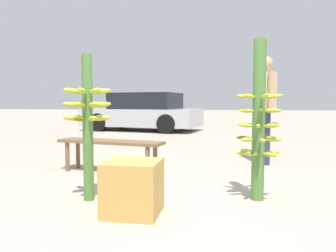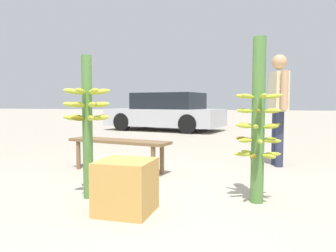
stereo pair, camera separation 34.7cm
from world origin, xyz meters
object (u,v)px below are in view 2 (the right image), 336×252
at_px(banana_stalk_center, 258,122).
at_px(market_bench, 119,145).
at_px(banana_stalk_left, 87,118).
at_px(produce_crate, 126,186).
at_px(parked_car, 166,112).
at_px(vendor_person, 278,100).

distance_m(banana_stalk_center, market_bench, 2.15).
bearing_deg(banana_stalk_center, banana_stalk_left, -169.52).
bearing_deg(banana_stalk_left, produce_crate, -29.69).
bearing_deg(market_bench, banana_stalk_left, -68.71).
bearing_deg(parked_car, market_bench, -159.15).
height_order(market_bench, produce_crate, produce_crate).
xyz_separation_m(banana_stalk_center, vendor_person, (0.28, 2.01, 0.23)).
height_order(vendor_person, market_bench, vendor_person).
relative_size(vendor_person, parked_car, 0.40).
xyz_separation_m(market_bench, parked_car, (-1.24, 6.75, 0.25)).
xyz_separation_m(banana_stalk_left, vendor_person, (1.93, 2.32, 0.20)).
relative_size(vendor_person, produce_crate, 3.63).
bearing_deg(vendor_person, parked_car, -163.35).
bearing_deg(banana_stalk_left, market_bench, 100.50).
bearing_deg(banana_stalk_center, produce_crate, -150.96).
relative_size(banana_stalk_left, parked_car, 0.34).
distance_m(market_bench, parked_car, 6.86).
relative_size(banana_stalk_left, banana_stalk_center, 0.91).
bearing_deg(vendor_person, market_bench, -78.30).
relative_size(banana_stalk_center, vendor_person, 0.94).
height_order(banana_stalk_left, vendor_person, vendor_person).
height_order(market_bench, parked_car, parked_car).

